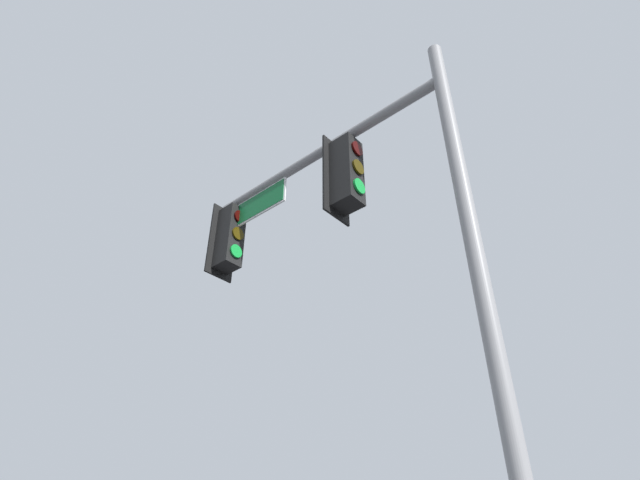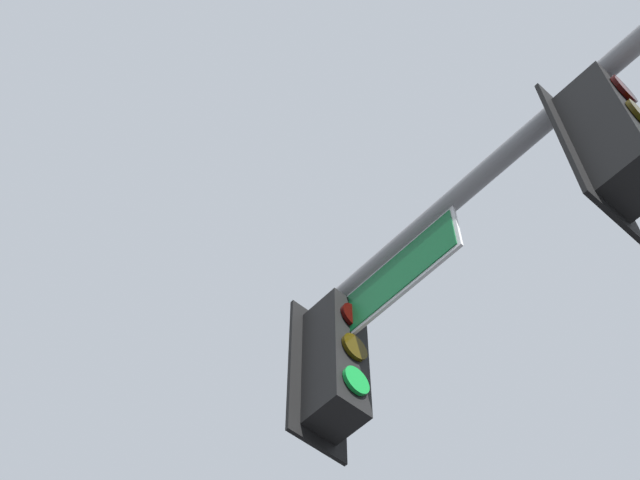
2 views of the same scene
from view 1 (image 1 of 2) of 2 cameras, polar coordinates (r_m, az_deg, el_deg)
signal_pole_near at (r=6.50m, az=1.50°, el=2.16°), size 4.41×1.09×7.21m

